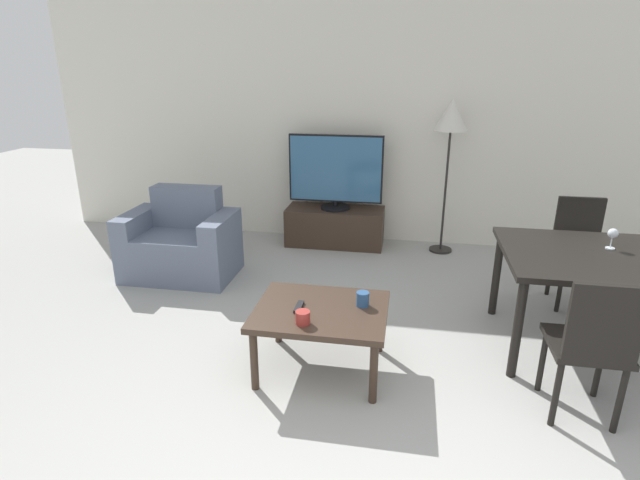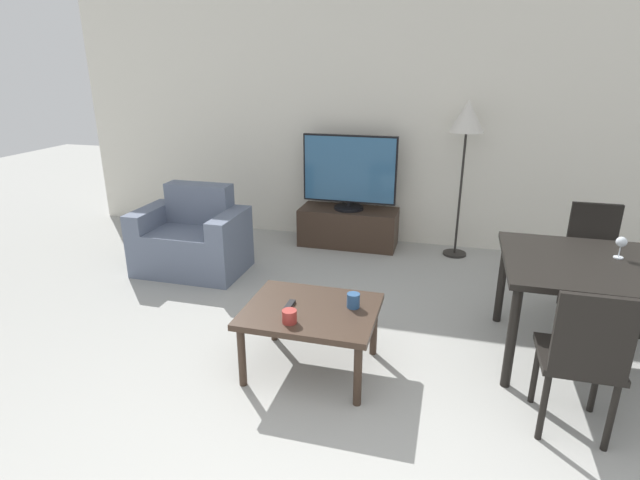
# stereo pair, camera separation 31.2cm
# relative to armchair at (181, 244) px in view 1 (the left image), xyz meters

# --- Properties ---
(wall_back) EXTENTS (7.85, 0.06, 2.70)m
(wall_back) POSITION_rel_armchair_xyz_m (1.92, 1.39, 1.05)
(wall_back) COLOR silver
(wall_back) RESTS_ON ground_plane
(armchair) EXTENTS (1.01, 0.66, 0.82)m
(armchair) POSITION_rel_armchair_xyz_m (0.00, 0.00, 0.00)
(armchair) COLOR slate
(armchair) RESTS_ON ground_plane
(tv_stand) EXTENTS (1.07, 0.44, 0.41)m
(tv_stand) POSITION_rel_armchair_xyz_m (1.31, 1.10, -0.10)
(tv_stand) COLOR #38281E
(tv_stand) RESTS_ON ground_plane
(tv) EXTENTS (1.01, 0.32, 0.80)m
(tv) POSITION_rel_armchair_xyz_m (1.31, 1.10, 0.52)
(tv) COLOR black
(tv) RESTS_ON tv_stand
(coffee_table) EXTENTS (0.84, 0.68, 0.45)m
(coffee_table) POSITION_rel_armchair_xyz_m (1.58, -1.33, 0.09)
(coffee_table) COLOR #38281E
(coffee_table) RESTS_ON ground_plane
(dining_table) EXTENTS (1.11, 1.00, 0.72)m
(dining_table) POSITION_rel_armchair_xyz_m (3.31, -0.75, 0.33)
(dining_table) COLOR black
(dining_table) RESTS_ON ground_plane
(dining_chair_near) EXTENTS (0.40, 0.40, 0.88)m
(dining_chair_near) POSITION_rel_armchair_xyz_m (3.12, -1.55, 0.19)
(dining_chair_near) COLOR black
(dining_chair_near) RESTS_ON ground_plane
(dining_chair_far) EXTENTS (0.40, 0.40, 0.88)m
(dining_chair_far) POSITION_rel_armchair_xyz_m (3.51, 0.06, 0.19)
(dining_chair_far) COLOR black
(dining_chair_far) RESTS_ON ground_plane
(floor_lamp) EXTENTS (0.34, 0.34, 1.60)m
(floor_lamp) POSITION_rel_armchair_xyz_m (2.47, 1.09, 1.07)
(floor_lamp) COLOR black
(floor_lamp) RESTS_ON ground_plane
(remote_primary) EXTENTS (0.04, 0.15, 0.02)m
(remote_primary) POSITION_rel_armchair_xyz_m (1.44, -1.35, 0.15)
(remote_primary) COLOR black
(remote_primary) RESTS_ON coffee_table
(cup_white_near) EXTENTS (0.08, 0.08, 0.09)m
(cup_white_near) POSITION_rel_armchair_xyz_m (1.84, -1.24, 0.19)
(cup_white_near) COLOR navy
(cup_white_near) RESTS_ON coffee_table
(cup_colored_far) EXTENTS (0.09, 0.09, 0.08)m
(cup_colored_far) POSITION_rel_armchair_xyz_m (1.51, -1.54, 0.18)
(cup_colored_far) COLOR maroon
(cup_colored_far) RESTS_ON coffee_table
(wine_glass_left) EXTENTS (0.07, 0.07, 0.15)m
(wine_glass_left) POSITION_rel_armchair_xyz_m (3.48, -0.62, 0.52)
(wine_glass_left) COLOR silver
(wine_glass_left) RESTS_ON dining_table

